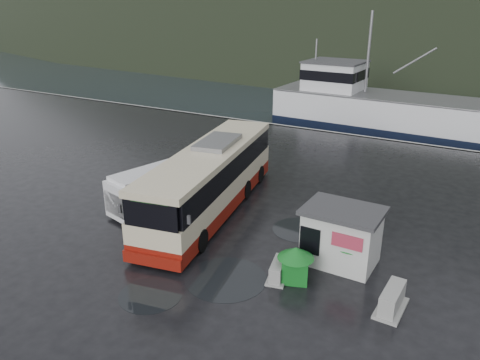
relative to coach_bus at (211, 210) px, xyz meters
The scene contains 13 objects.
ground 2.58m from the coach_bus, 47.43° to the right, with size 160.00×160.00×0.00m, color black.
harbor_water 108.11m from the coach_bus, 89.07° to the left, with size 300.00×180.00×0.02m, color black.
quay_edge 18.18m from the coach_bus, 84.49° to the left, with size 160.00×0.60×1.50m, color #999993.
coach_bus is the anchor object (origin of this frame).
white_van 2.85m from the coach_bus, 156.30° to the right, with size 1.87×5.40×2.25m, color silver, non-canonical shape.
waste_bin_left 7.60m from the coach_bus, 31.52° to the right, with size 1.04×1.04×1.46m, color #147121, non-canonical shape.
waste_bin_right 8.44m from the coach_bus, 14.48° to the right, with size 1.15×1.15×1.61m, color #147121, non-canonical shape.
dome_tent 3.22m from the coach_bus, 82.65° to the right, with size 2.08×2.92×1.15m, color #2B2D1B, non-canonical shape.
ticket_kiosk 7.80m from the coach_bus, 13.21° to the right, with size 3.17×2.40×2.48m, color silver, non-canonical shape.
jersey_barrier_a 7.18m from the coach_bus, 35.65° to the right, with size 0.73×1.47×0.73m, color #999993, non-canonical shape.
jersey_barrier_b 11.03m from the coach_bus, 21.62° to the right, with size 0.89×1.78×0.89m, color #999993, non-canonical shape.
fishing_trawler 26.47m from the coach_bus, 81.43° to the left, with size 27.45×6.01×10.98m, color silver, non-canonical shape.
puddles 4.72m from the coach_bus, 55.54° to the right, with size 8.13×10.31×0.01m.
Camera 1 is at (10.64, -17.03, 10.44)m, focal length 35.00 mm.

